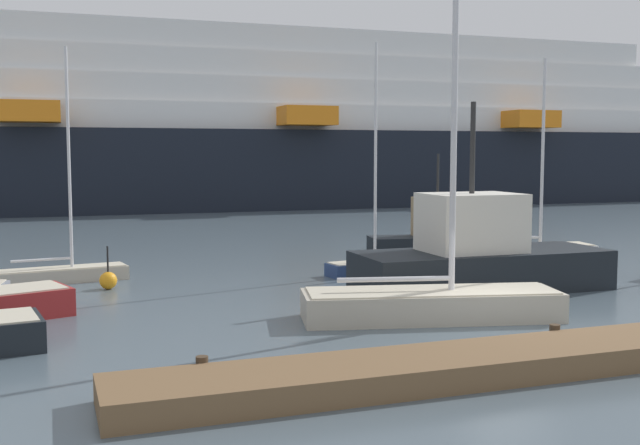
{
  "coord_description": "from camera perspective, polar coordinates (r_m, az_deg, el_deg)",
  "views": [
    {
      "loc": [
        -10.68,
        -16.31,
        4.51
      ],
      "look_at": [
        0.0,
        13.66,
        1.56
      ],
      "focal_mm": 42.99,
      "sensor_mm": 36.0,
      "label": 1
    }
  ],
  "objects": [
    {
      "name": "dock_pier",
      "position": [
        17.45,
        19.15,
        -9.09
      ],
      "size": [
        20.03,
        2.15,
        0.63
      ],
      "color": "brown",
      "rests_on": "ground_plane"
    },
    {
      "name": "channel_buoy_2",
      "position": [
        26.15,
        -15.49,
        -4.16
      ],
      "size": [
        0.58,
        0.58,
        1.42
      ],
      "color": "orange",
      "rests_on": "ground_plane"
    },
    {
      "name": "channel_buoy_1",
      "position": [
        30.39,
        13.73,
        -2.77
      ],
      "size": [
        0.63,
        0.63,
        1.55
      ],
      "color": "orange",
      "rests_on": "ground_plane"
    },
    {
      "name": "fishing_boat_2",
      "position": [
        34.52,
        8.45,
        -0.8
      ],
      "size": [
        5.71,
        2.52,
        4.42
      ],
      "rotation": [
        0.0,
        0.0,
        -0.16
      ],
      "color": "black",
      "rests_on": "ground_plane"
    },
    {
      "name": "sailboat_7",
      "position": [
        33.68,
        15.42,
        -1.89
      ],
      "size": [
        5.62,
        2.23,
        8.38
      ],
      "rotation": [
        0.0,
        0.0,
        -0.14
      ],
      "color": "white",
      "rests_on": "ground_plane"
    },
    {
      "name": "ground_plane",
      "position": [
        20.01,
        13.37,
        -7.87
      ],
      "size": [
        600.0,
        600.0,
        0.0
      ],
      "primitive_type": "plane",
      "color": "#4C5B66"
    },
    {
      "name": "sailboat_2",
      "position": [
        28.0,
        -18.66,
        -3.43
      ],
      "size": [
        4.53,
        1.71,
        8.06
      ],
      "rotation": [
        0.0,
        0.0,
        0.14
      ],
      "color": "#BCB29E",
      "rests_on": "ground_plane"
    },
    {
      "name": "fishing_boat_1",
      "position": [
        25.48,
        11.73,
        -2.49
      ],
      "size": [
        8.39,
        3.03,
        6.09
      ],
      "rotation": [
        0.0,
        0.0,
        3.13
      ],
      "color": "black",
      "rests_on": "ground_plane"
    },
    {
      "name": "sailboat_4",
      "position": [
        28.53,
        4.68,
        -2.96
      ],
      "size": [
        4.52,
        1.61,
        8.43
      ],
      "rotation": [
        0.0,
        0.0,
        3.29
      ],
      "color": "navy",
      "rests_on": "ground_plane"
    },
    {
      "name": "cruise_ship",
      "position": [
        64.38,
        -11.87,
        6.86
      ],
      "size": [
        112.86,
        18.99,
        19.94
      ],
      "rotation": [
        0.0,
        0.0,
        -0.02
      ],
      "color": "black",
      "rests_on": "ground_plane"
    },
    {
      "name": "sailboat_6",
      "position": [
        20.88,
        8.3,
        -5.7
      ],
      "size": [
        7.15,
        3.41,
        10.9
      ],
      "rotation": [
        0.0,
        0.0,
        -0.23
      ],
      "color": "#BCB29E",
      "rests_on": "ground_plane"
    }
  ]
}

